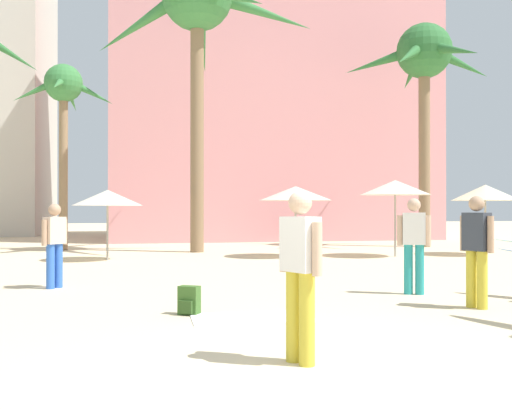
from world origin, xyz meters
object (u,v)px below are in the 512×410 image
palm_tree_far_left (424,63)px  person_far_right (300,269)px  person_far_left (55,242)px  cafe_umbrella_2 (296,193)px  cafe_umbrella_3 (485,193)px  person_mid_center (414,242)px  beach_towel (252,317)px  person_near_left (477,247)px  palm_tree_center (64,98)px  backpack (189,301)px  cafe_umbrella_1 (108,198)px  palm_tree_right (197,11)px  cafe_umbrella_0 (395,188)px

palm_tree_far_left → person_far_right: palm_tree_far_left is taller
person_far_left → cafe_umbrella_2: bearing=-95.2°
cafe_umbrella_3 → person_mid_center: cafe_umbrella_3 is taller
beach_towel → person_near_left: size_ratio=0.98×
palm_tree_far_left → palm_tree_center: (-14.19, 0.97, -1.80)m
person_far_left → backpack: bearing=165.7°
cafe_umbrella_1 → palm_tree_right: bearing=42.5°
palm_tree_right → cafe_umbrella_1: size_ratio=4.95×
cafe_umbrella_3 → person_far_right: 15.65m
palm_tree_right → person_far_left: (-3.80, -8.96, -7.74)m
cafe_umbrella_0 → beach_towel: size_ratio=1.45×
cafe_umbrella_0 → cafe_umbrella_3: size_ratio=1.05×
palm_tree_far_left → beach_towel: bearing=-125.9°
palm_tree_center → palm_tree_right: (4.79, -2.01, 2.94)m
palm_tree_center → person_near_left: (7.75, -14.79, -4.74)m
cafe_umbrella_1 → person_mid_center: size_ratio=1.21×
cafe_umbrella_3 → person_far_left: bearing=-156.8°
palm_tree_center → cafe_umbrella_0: 12.58m
person_far_left → person_mid_center: person_mid_center is taller
cafe_umbrella_0 → person_far_left: 11.47m
cafe_umbrella_2 → backpack: 10.73m
beach_towel → person_far_right: size_ratio=0.99×
person_far_left → person_mid_center: bearing=-157.0°
cafe_umbrella_2 → person_near_left: size_ratio=1.33×
palm_tree_far_left → person_mid_center: size_ratio=5.23×
cafe_umbrella_2 → person_mid_center: (-0.16, -8.42, -1.09)m
beach_towel → person_far_right: (-0.03, -2.52, 0.95)m
beach_towel → person_mid_center: (3.35, 1.66, 0.95)m
cafe_umbrella_0 → backpack: (-7.58, -9.09, -2.04)m
palm_tree_center → cafe_umbrella_2: palm_tree_center is taller
backpack → beach_towel: bearing=93.9°
palm_tree_far_left → person_far_left: size_ratio=5.51×
backpack → cafe_umbrella_1: bearing=-138.8°
backpack → cafe_umbrella_0: bearing=172.5°
backpack → person_near_left: person_near_left is taller
palm_tree_far_left → beach_towel: palm_tree_far_left is taller
palm_tree_center → person_far_right: palm_tree_center is taller
palm_tree_center → backpack: (3.28, -14.40, -5.51)m
cafe_umbrella_2 → backpack: cafe_umbrella_2 is taller
palm_tree_center → person_mid_center: 15.90m
palm_tree_right → cafe_umbrella_3: palm_tree_right is taller
palm_tree_far_left → backpack: size_ratio=21.75×
person_near_left → palm_tree_far_left: bearing=-135.7°
palm_tree_right → person_near_left: (2.96, -12.77, -7.68)m
palm_tree_center → person_far_left: (0.99, -10.97, -4.80)m
palm_tree_far_left → person_mid_center: palm_tree_far_left is taller
beach_towel → person_mid_center: 3.86m
cafe_umbrella_0 → cafe_umbrella_3: cafe_umbrella_0 is taller
palm_tree_far_left → palm_tree_right: bearing=-173.7°
person_far_left → palm_tree_center: bearing=-42.9°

